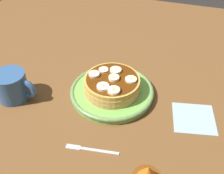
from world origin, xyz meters
The scene contains 13 objects.
ground_plane centered at (0.00, 0.00, -1.50)cm, with size 140.00×140.00×3.00cm, color brown.
plate centered at (0.00, 0.00, 1.17)cm, with size 24.28×24.28×2.16cm.
pancake_stack centered at (0.03, 0.12, 3.92)cm, with size 16.43×16.42×4.30cm.
banana_slice_0 centered at (0.56, 0.02, 6.40)cm, with size 3.01×3.01×1.00cm.
banana_slice_1 centered at (5.22, 0.87, 6.27)cm, with size 3.27×3.27×0.74cm.
banana_slice_2 centered at (-3.43, 2.87, 6.25)cm, with size 2.80×2.80×0.70cm.
banana_slice_3 centered at (-0.27, 3.63, 6.33)cm, with size 3.35×3.35×0.85cm.
banana_slice_4 centered at (2.05, -5.10, 6.43)cm, with size 3.32×3.32×1.05cm.
banana_slice_5 centered at (-1.16, -4.45, 6.40)cm, with size 3.36×3.36×1.00cm.
banana_slice_6 centered at (-5.28, 0.15, 6.36)cm, with size 3.09×3.09×0.91cm.
coffee_mug centered at (-26.45, -9.09, 4.25)cm, with size 12.28×8.94×8.25cm.
napkin centered at (23.71, -2.64, 0.15)cm, with size 11.00×11.00×0.30cm, color #99B2BF.
fork centered at (0.46, -20.36, 0.25)cm, with size 13.02×2.55×0.50cm.
Camera 1 is at (17.59, -57.38, 54.58)cm, focal length 44.38 mm.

